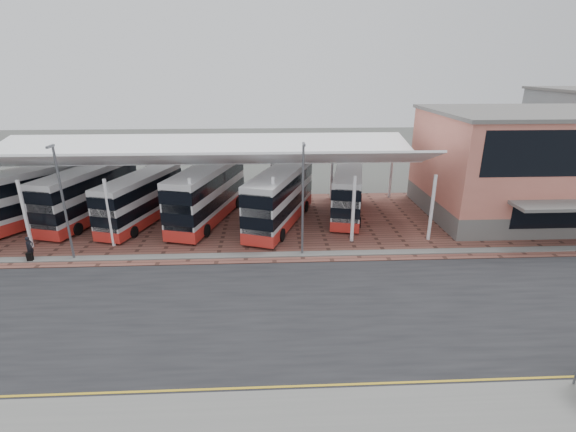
# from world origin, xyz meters

# --- Properties ---
(ground) EXTENTS (140.00, 140.00, 0.00)m
(ground) POSITION_xyz_m (0.00, 0.00, 0.00)
(ground) COLOR #474944
(road) EXTENTS (120.00, 14.00, 0.02)m
(road) POSITION_xyz_m (0.00, -1.00, 0.01)
(road) COLOR black
(road) RESTS_ON ground
(forecourt) EXTENTS (72.00, 16.00, 0.06)m
(forecourt) POSITION_xyz_m (2.00, 13.00, 0.03)
(forecourt) COLOR brown
(forecourt) RESTS_ON ground
(sidewalk) EXTENTS (120.00, 4.00, 0.14)m
(sidewalk) POSITION_xyz_m (0.00, -9.00, 0.07)
(sidewalk) COLOR slate
(sidewalk) RESTS_ON ground
(north_kerb) EXTENTS (120.00, 0.80, 0.14)m
(north_kerb) POSITION_xyz_m (0.00, 6.20, 0.07)
(north_kerb) COLOR slate
(north_kerb) RESTS_ON ground
(yellow_line_near) EXTENTS (120.00, 0.12, 0.01)m
(yellow_line_near) POSITION_xyz_m (0.00, -7.00, 0.03)
(yellow_line_near) COLOR gold
(yellow_line_near) RESTS_ON road
(yellow_line_far) EXTENTS (120.00, 0.12, 0.01)m
(yellow_line_far) POSITION_xyz_m (0.00, -6.70, 0.03)
(yellow_line_far) COLOR gold
(yellow_line_far) RESTS_ON road
(canopy) EXTENTS (37.00, 11.63, 7.07)m
(canopy) POSITION_xyz_m (-6.00, 13.94, 5.80)
(canopy) COLOR white
(canopy) RESTS_ON ground
(terminal) EXTENTS (18.40, 14.40, 9.25)m
(terminal) POSITION_xyz_m (23.00, 13.92, 4.66)
(terminal) COLOR #64615E
(terminal) RESTS_ON ground
(lamp_west) EXTENTS (0.16, 0.90, 8.07)m
(lamp_west) POSITION_xyz_m (-14.00, 6.27, 4.36)
(lamp_west) COLOR #585A60
(lamp_west) RESTS_ON ground
(lamp_east) EXTENTS (0.16, 0.90, 8.07)m
(lamp_east) POSITION_xyz_m (2.00, 6.27, 4.36)
(lamp_east) COLOR #585A60
(lamp_east) RESTS_ON ground
(bus_0) EXTENTS (8.35, 11.15, 4.74)m
(bus_0) POSITION_xyz_m (-20.69, 12.73, 2.42)
(bus_0) COLOR silver
(bus_0) RESTS_ON forecourt
(bus_1) EXTENTS (5.39, 11.26, 4.53)m
(bus_1) POSITION_xyz_m (-15.82, 14.42, 2.31)
(bus_1) COLOR silver
(bus_1) RESTS_ON forecourt
(bus_2) EXTENTS (5.16, 10.32, 4.16)m
(bus_2) POSITION_xyz_m (-11.10, 13.39, 2.12)
(bus_2) COLOR silver
(bus_2) RESTS_ON forecourt
(bus_3) EXTENTS (5.63, 11.76, 4.73)m
(bus_3) POSITION_xyz_m (-5.55, 13.70, 2.41)
(bus_3) COLOR silver
(bus_3) RESTS_ON forecourt
(bus_4) EXTENTS (6.25, 11.42, 4.62)m
(bus_4) POSITION_xyz_m (0.64, 12.48, 2.36)
(bus_4) COLOR silver
(bus_4) RESTS_ON forecourt
(bus_5) EXTENTS (4.48, 10.35, 4.16)m
(bus_5) POSITION_xyz_m (6.74, 14.61, 2.13)
(bus_5) COLOR silver
(bus_5) RESTS_ON forecourt
(pedestrian) EXTENTS (0.54, 0.68, 1.61)m
(pedestrian) POSITION_xyz_m (-17.00, 6.53, 0.87)
(pedestrian) COLOR black
(pedestrian) RESTS_ON forecourt
(suitcase) EXTENTS (0.37, 0.27, 0.64)m
(suitcase) POSITION_xyz_m (-16.81, 6.00, 0.38)
(suitcase) COLOR black
(suitcase) RESTS_ON forecourt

